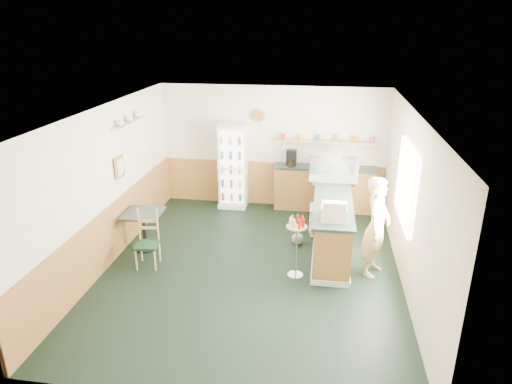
% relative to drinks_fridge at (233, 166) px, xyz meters
% --- Properties ---
extents(ground, '(6.00, 6.00, 0.00)m').
position_rel_drinks_fridge_xyz_m(ground, '(0.85, -2.74, -0.95)').
color(ground, black).
rests_on(ground, ground).
extents(room_envelope, '(5.04, 6.02, 2.72)m').
position_rel_drinks_fridge_xyz_m(room_envelope, '(0.62, -2.01, 0.57)').
color(room_envelope, '#F1EACD').
rests_on(room_envelope, ground).
extents(service_counter, '(0.68, 3.01, 1.01)m').
position_rel_drinks_fridge_xyz_m(service_counter, '(2.20, -1.67, -0.49)').
color(service_counter, '#AD7237').
rests_on(service_counter, ground).
extents(back_counter, '(2.24, 0.42, 1.69)m').
position_rel_drinks_fridge_xyz_m(back_counter, '(2.04, 0.06, -0.41)').
color(back_counter, '#AD7237').
rests_on(back_counter, ground).
extents(drinks_fridge, '(0.63, 0.53, 1.90)m').
position_rel_drinks_fridge_xyz_m(drinks_fridge, '(0.00, 0.00, 0.00)').
color(drinks_fridge, white).
rests_on(drinks_fridge, ground).
extents(display_case, '(0.94, 0.49, 0.53)m').
position_rel_drinks_fridge_xyz_m(display_case, '(2.20, -0.94, 0.33)').
color(display_case, silver).
rests_on(display_case, service_counter).
extents(cash_register, '(0.41, 0.43, 0.23)m').
position_rel_drinks_fridge_xyz_m(cash_register, '(2.20, -2.73, 0.18)').
color(cash_register, beige).
rests_on(cash_register, service_counter).
extents(shopkeeper, '(0.59, 0.68, 1.70)m').
position_rel_drinks_fridge_xyz_m(shopkeeper, '(2.90, -2.59, -0.10)').
color(shopkeeper, tan).
rests_on(shopkeeper, ground).
extents(condiment_stand, '(0.34, 0.34, 1.06)m').
position_rel_drinks_fridge_xyz_m(condiment_stand, '(1.62, -2.88, -0.26)').
color(condiment_stand, silver).
rests_on(condiment_stand, ground).
extents(newspaper_rack, '(0.09, 0.47, 0.55)m').
position_rel_drinks_fridge_xyz_m(newspaper_rack, '(1.84, -1.71, -0.45)').
color(newspaper_rack, black).
rests_on(newspaper_rack, ground).
extents(cafe_table, '(0.70, 0.70, 0.74)m').
position_rel_drinks_fridge_xyz_m(cafe_table, '(-1.20, -2.35, -0.43)').
color(cafe_table, black).
rests_on(cafe_table, ground).
extents(cafe_chair, '(0.41, 0.41, 1.01)m').
position_rel_drinks_fridge_xyz_m(cafe_chair, '(-0.92, -2.85, -0.42)').
color(cafe_chair, black).
rests_on(cafe_chair, ground).
extents(dog_doorstop, '(0.22, 0.29, 0.27)m').
position_rel_drinks_fridge_xyz_m(dog_doorstop, '(1.58, -1.76, -0.82)').
color(dog_doorstop, gray).
rests_on(dog_doorstop, ground).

